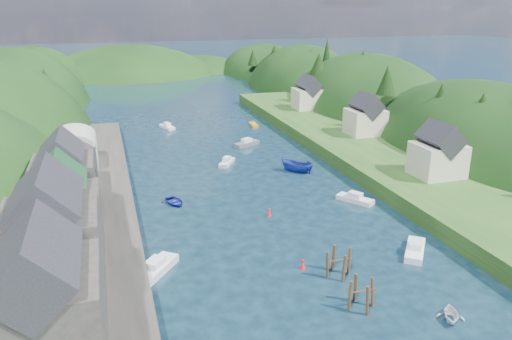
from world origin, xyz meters
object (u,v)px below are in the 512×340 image
object	(u,v)px
channel_buoy_near	(303,265)
channel_buoy_far	(269,212)
piling_cluster_far	(338,265)
piling_cluster_near	(361,296)

from	to	relation	value
channel_buoy_near	channel_buoy_far	distance (m)	14.64
piling_cluster_far	channel_buoy_far	world-z (taller)	piling_cluster_far
piling_cluster_far	channel_buoy_near	distance (m)	3.97
channel_buoy_near	piling_cluster_near	bearing A→B (deg)	-73.76
piling_cluster_far	piling_cluster_near	bearing A→B (deg)	-95.46
piling_cluster_near	channel_buoy_near	xyz separation A→B (m)	(-2.47, 8.49, -0.76)
piling_cluster_near	channel_buoy_far	bearing A→B (deg)	93.54
piling_cluster_near	channel_buoy_near	distance (m)	8.88
channel_buoy_far	piling_cluster_far	bearing A→B (deg)	-83.27
piling_cluster_near	channel_buoy_near	size ratio (longest dim) A/B	3.29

